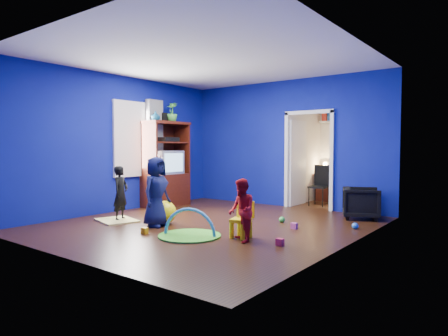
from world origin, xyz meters
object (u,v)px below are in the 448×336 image
Objects in this scene: armchair at (361,203)px; crt_tv at (167,162)px; toddler_red at (242,210)px; kid_chair at (241,222)px; study_desk at (335,187)px; child_navy at (156,192)px; vase at (156,116)px; play_mat at (190,236)px; tv_armoire at (166,164)px; hopper_ball at (165,212)px; child_black at (121,193)px; folding_chair at (319,186)px.

armchair is 0.95× the size of crt_tv.
crt_tv is at bearing -168.36° from toddler_red.
crt_tv reaches higher than kid_chair.
study_desk is at bearing 78.82° from kid_chair.
child_navy is at bearing 115.37° from armchair.
study_desk is (1.22, 4.96, -0.23)m from child_navy.
armchair reaches higher than kid_chair.
vase reaches higher than play_mat.
toddler_red is 0.47× the size of tv_armoire.
hopper_ball reaches higher than play_mat.
child_black is at bearing -69.97° from tv_armoire.
vase is at bearing -97.59° from crt_tv.
folding_chair is at bearing 37.98° from tv_armoire.
child_black is at bearing 82.43° from child_navy.
tv_armoire is at bearing 33.38° from child_navy.
tv_armoire is 2.80× the size of crt_tv.
hopper_ball is (1.55, -1.54, -0.77)m from tv_armoire.
folding_chair is at bearing 80.15° from kid_chair.
kid_chair is (2.61, 0.18, -0.26)m from child_black.
crt_tv is 4.26m from study_desk.
hopper_ball is 1.16m from play_mat.
armchair is 3.73m from hopper_ball.
crt_tv reaches higher than toddler_red.
child_navy reaches higher than folding_chair.
vase reaches higher than child_navy.
crt_tv is 1.69× the size of hopper_ball.
kid_chair is (-0.91, -2.73, -0.05)m from armchair.
crt_tv is 1.40× the size of kid_chair.
hopper_ball is 0.83× the size of kid_chair.
play_mat is at bearing -111.84° from child_navy.
child_black is 1.06× the size of play_mat.
toddler_red reaches higher than play_mat.
tv_armoire reaches higher than armchair.
tv_armoire reaches higher than child_navy.
vase is (-3.42, 1.53, 1.61)m from toddler_red.
toddler_red is (-0.76, -2.93, 0.16)m from armchair.
child_black is at bearing 173.42° from play_mat.
toddler_red is 1.00× the size of folding_chair.
play_mat is (-0.68, -0.40, -0.24)m from kid_chair.
child_black is at bearing -140.39° from toddler_red.
child_black is 1.98m from crt_tv.
armchair is 0.65× the size of child_black.
armchair is 3.03m from toddler_red.
child_navy is 1.31× the size of toddler_red.
kid_chair is 0.52× the size of play_mat.
crt_tv is (-0.62, 1.81, 0.51)m from child_black.
folding_chair is at bearing 38.38° from crt_tv.
study_desk is (-0.45, 4.79, 0.12)m from kid_chair.
study_desk reaches higher than armchair.
armchair reaches higher than hopper_ball.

